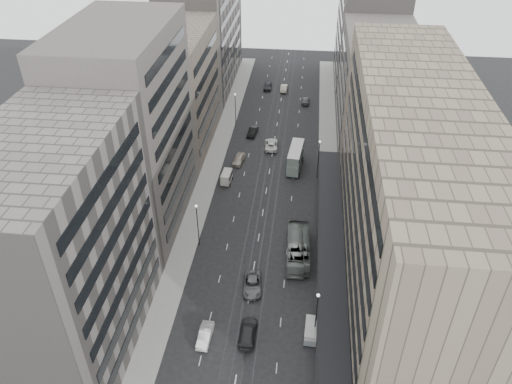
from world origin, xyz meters
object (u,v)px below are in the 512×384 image
at_px(pedestrian, 323,341).
at_px(bus_near, 301,248).
at_px(bus_far, 296,248).
at_px(sedan_1, 205,335).
at_px(sedan_2, 252,285).
at_px(panel_van, 227,177).
at_px(vw_microbus, 311,330).
at_px(double_decker, 295,157).

bearing_deg(pedestrian, bus_near, -96.04).
distance_m(bus_far, sedan_1, 21.32).
height_order(bus_far, sedan_2, bus_far).
bearing_deg(pedestrian, panel_van, -80.57).
bearing_deg(vw_microbus, bus_near, 99.67).
bearing_deg(sedan_2, sedan_1, -124.03).
xyz_separation_m(sedan_2, pedestrian, (10.59, -9.46, 0.33)).
relative_size(panel_van, sedan_1, 0.83).
height_order(bus_near, sedan_1, bus_near).
bearing_deg(double_decker, vw_microbus, -79.40).
xyz_separation_m(bus_near, panel_van, (-15.37, 19.69, -0.27)).
bearing_deg(vw_microbus, bus_far, 102.97).
xyz_separation_m(vw_microbus, panel_van, (-17.26, 35.94, 0.12)).
height_order(panel_van, sedan_1, panel_van).
bearing_deg(sedan_1, panel_van, 96.66).
bearing_deg(sedan_2, pedestrian, -48.00).
bearing_deg(pedestrian, sedan_1, -15.45).
relative_size(double_decker, sedan_2, 1.55).
relative_size(sedan_1, sedan_2, 0.81).
relative_size(bus_near, sedan_1, 2.43).
xyz_separation_m(panel_van, sedan_1, (3.07, -37.96, -0.54)).
distance_m(sedan_2, pedestrian, 14.20).
bearing_deg(panel_van, pedestrian, -59.45).
xyz_separation_m(bus_near, vw_microbus, (1.88, -16.25, -0.38)).
distance_m(bus_far, double_decker, 26.90).
bearing_deg(double_decker, sedan_2, -92.72).
xyz_separation_m(bus_far, vw_microbus, (2.79, -15.98, -0.44)).
height_order(sedan_2, pedestrian, pedestrian).
bearing_deg(panel_van, bus_far, -50.38).
bearing_deg(bus_near, sedan_1, 54.25).
distance_m(double_decker, vw_microbus, 43.05).
distance_m(vw_microbus, sedan_1, 14.33).
relative_size(bus_near, bus_far, 0.96).
relative_size(double_decker, pedestrian, 4.53).
distance_m(bus_far, sedan_2, 10.09).
xyz_separation_m(bus_far, panel_van, (-14.46, 19.96, -0.32)).
distance_m(vw_microbus, sedan_2, 11.97).
distance_m(panel_van, sedan_2, 29.18).
height_order(vw_microbus, sedan_2, vw_microbus).
relative_size(bus_far, pedestrian, 5.98).
bearing_deg(sedan_1, pedestrian, 4.01).
height_order(bus_near, pedestrian, bus_near).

